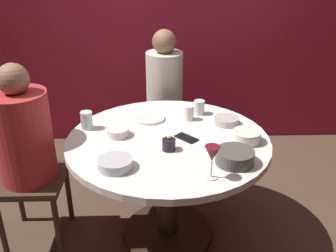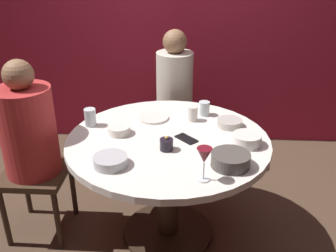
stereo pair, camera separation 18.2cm
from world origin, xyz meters
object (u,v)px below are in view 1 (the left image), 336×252
at_px(seated_diner_back, 165,87).
at_px(cup_near_candle, 189,113).
at_px(bowl_salad_center, 226,121).
at_px(seated_diner_left, 24,139).
at_px(bowl_rice_portion, 118,132).
at_px(bowl_serving_large, 115,163).
at_px(cup_by_left_diner, 87,120).
at_px(wine_glass, 212,155).
at_px(cell_phone, 186,138).
at_px(bowl_sauce_side, 235,157).
at_px(dining_table, 168,162).
at_px(dinner_plate, 149,118).
at_px(candle_holder, 169,144).
at_px(cup_by_right_diner, 199,107).
at_px(bowl_small_white, 246,136).

bearing_deg(seated_diner_back, cup_near_candle, 12.87).
height_order(bowl_salad_center, cup_near_candle, cup_near_candle).
relative_size(seated_diner_left, bowl_rice_portion, 8.64).
xyz_separation_m(bowl_serving_large, cup_by_left_diner, (-0.22, 0.47, 0.03)).
relative_size(bowl_rice_portion, cup_by_left_diner, 1.22).
distance_m(seated_diner_left, cup_by_left_diner, 0.38).
bearing_deg(wine_glass, cell_phone, 101.89).
relative_size(bowl_salad_center, bowl_sauce_side, 0.78).
distance_m(bowl_serving_large, cup_near_candle, 0.73).
relative_size(dining_table, cell_phone, 8.71).
bearing_deg(dinner_plate, seated_diner_left, -159.31).
height_order(seated_diner_back, cup_near_candle, seated_diner_back).
xyz_separation_m(dinner_plate, cup_by_left_diner, (-0.39, -0.13, 0.05)).
relative_size(bowl_serving_large, bowl_sauce_side, 0.89).
bearing_deg(cell_phone, cup_by_left_diner, 122.12).
distance_m(cell_phone, bowl_serving_large, 0.50).
bearing_deg(dinner_plate, bowl_rice_portion, -128.28).
bearing_deg(cup_near_candle, seated_diner_left, -165.27).
height_order(seated_diner_back, wine_glass, seated_diner_back).
relative_size(bowl_sauce_side, cup_by_left_diner, 1.81).
height_order(candle_holder, bowl_serving_large, candle_holder).
distance_m(seated_diner_back, dinner_plate, 0.63).
height_order(candle_holder, cup_by_right_diner, cup_by_right_diner).
relative_size(dining_table, dinner_plate, 5.91).
relative_size(bowl_serving_large, cup_by_right_diner, 1.90).
relative_size(seated_diner_left, cup_by_right_diner, 12.51).
bearing_deg(bowl_small_white, bowl_sauce_side, -115.57).
bearing_deg(cell_phone, dinner_plate, 84.55).
relative_size(cell_phone, cup_by_left_diner, 1.23).
height_order(dinner_plate, cell_phone, dinner_plate).
height_order(bowl_serving_large, bowl_salad_center, bowl_serving_large).
xyz_separation_m(seated_diner_back, dinner_plate, (-0.12, -0.62, 0.00)).
distance_m(dinner_plate, cup_by_left_diner, 0.41).
relative_size(candle_holder, bowl_rice_portion, 0.64).
bearing_deg(bowl_small_white, dinner_plate, 149.73).
relative_size(seated_diner_left, wine_glass, 6.81).
height_order(bowl_salad_center, cup_by_right_diner, cup_by_right_diner).
xyz_separation_m(candle_holder, bowl_rice_portion, (-0.31, 0.19, -0.01)).
xyz_separation_m(bowl_serving_large, bowl_rice_portion, (-0.02, 0.37, -0.00)).
bearing_deg(bowl_small_white, bowl_salad_center, 107.27).
bearing_deg(bowl_salad_center, seated_diner_back, 118.14).
xyz_separation_m(bowl_small_white, bowl_rice_portion, (-0.76, 0.10, -0.01)).
distance_m(dining_table, candle_holder, 0.25).
xyz_separation_m(dining_table, seated_diner_left, (-0.85, 0.00, 0.17)).
bearing_deg(wine_glass, cup_by_right_diner, 88.21).
height_order(dining_table, cup_by_left_diner, cup_by_left_diner).
xyz_separation_m(dining_table, bowl_rice_portion, (-0.30, 0.04, 0.19)).
height_order(cell_phone, bowl_small_white, bowl_small_white).
relative_size(seated_diner_back, bowl_small_white, 7.18).
distance_m(bowl_serving_large, bowl_small_white, 0.79).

